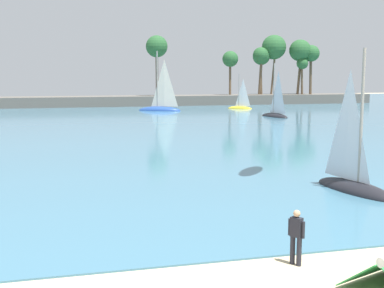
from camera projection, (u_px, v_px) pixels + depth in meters
sea at (102, 114)px, 70.98m from camera, size 220.00×116.08×0.06m
palm_headland at (110, 84)px, 88.46m from camera, size 105.33×6.37×13.23m
person_at_waterline at (296, 236)px, 14.78m from camera, size 0.35×0.48×1.67m
sailboat_near_shore at (160, 105)px, 77.35m from camera, size 6.84×4.90×9.69m
sailboat_mid_bay at (275, 112)px, 66.02m from camera, size 2.68×5.38×7.48m
sailboat_toward_headland at (353, 177)px, 24.07m from camera, size 2.37×5.16×7.21m
sailboat_far_left at (240, 105)px, 82.10m from camera, size 3.92×3.73×6.04m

